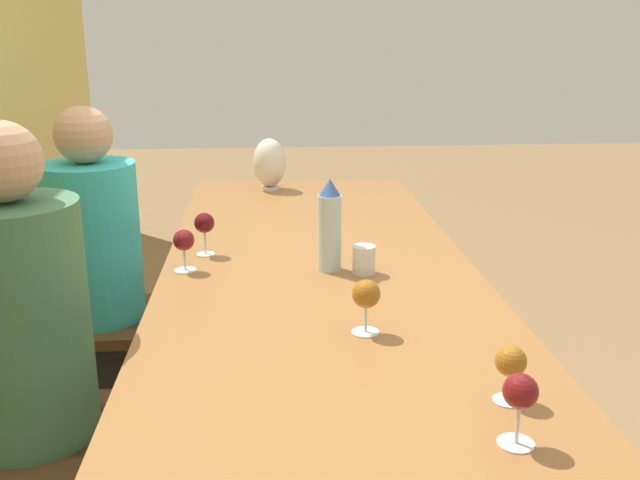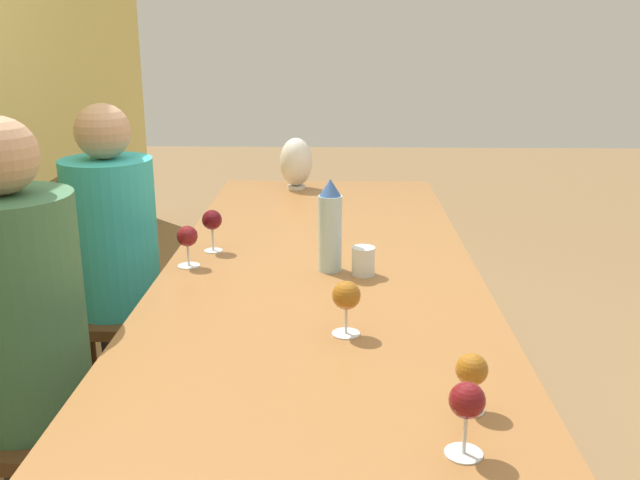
# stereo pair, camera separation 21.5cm
# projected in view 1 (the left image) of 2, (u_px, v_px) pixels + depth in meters

# --- Properties ---
(dining_table) EXTENTS (2.68, 0.97, 0.76)m
(dining_table) POSITION_uv_depth(u_px,v_px,m) (320.00, 293.00, 2.19)
(dining_table) COLOR #936033
(dining_table) RESTS_ON ground_plane
(water_bottle) EXTENTS (0.07, 0.07, 0.29)m
(water_bottle) POSITION_uv_depth(u_px,v_px,m) (330.00, 226.00, 2.15)
(water_bottle) COLOR #ADCCD6
(water_bottle) RESTS_ON dining_table
(water_tumbler) EXTENTS (0.07, 0.07, 0.09)m
(water_tumbler) POSITION_uv_depth(u_px,v_px,m) (364.00, 260.00, 2.15)
(water_tumbler) COLOR silver
(water_tumbler) RESTS_ON dining_table
(vase) EXTENTS (0.15, 0.15, 0.23)m
(vase) POSITION_uv_depth(u_px,v_px,m) (270.00, 163.00, 3.23)
(vase) COLOR silver
(vase) RESTS_ON dining_table
(wine_glass_0) EXTENTS (0.07, 0.07, 0.13)m
(wine_glass_0) POSITION_uv_depth(u_px,v_px,m) (184.00, 242.00, 2.16)
(wine_glass_0) COLOR silver
(wine_glass_0) RESTS_ON dining_table
(wine_glass_1) EXTENTS (0.06, 0.06, 0.12)m
(wine_glass_1) POSITION_uv_depth(u_px,v_px,m) (511.00, 363.00, 1.40)
(wine_glass_1) COLOR silver
(wine_glass_1) RESTS_ON dining_table
(wine_glass_2) EXTENTS (0.07, 0.07, 0.14)m
(wine_glass_2) POSITION_uv_depth(u_px,v_px,m) (520.00, 394.00, 1.25)
(wine_glass_2) COLOR silver
(wine_glass_2) RESTS_ON dining_table
(wine_glass_3) EXTENTS (0.07, 0.07, 0.14)m
(wine_glass_3) POSITION_uv_depth(u_px,v_px,m) (366.00, 296.00, 1.71)
(wine_glass_3) COLOR silver
(wine_glass_3) RESTS_ON dining_table
(wine_glass_4) EXTENTS (0.07, 0.07, 0.14)m
(wine_glass_4) POSITION_uv_depth(u_px,v_px,m) (204.00, 224.00, 2.31)
(wine_glass_4) COLOR silver
(wine_glass_4) RESTS_ON dining_table
(chair_near) EXTENTS (0.44, 0.44, 0.94)m
(chair_near) POSITION_uv_depth(u_px,v_px,m) (5.00, 418.00, 1.85)
(chair_near) COLOR brown
(chair_near) RESTS_ON ground_plane
(chair_far) EXTENTS (0.44, 0.44, 0.94)m
(chair_far) POSITION_uv_depth(u_px,v_px,m) (79.00, 306.00, 2.59)
(chair_far) COLOR brown
(chair_far) RESTS_ON ground_plane
(person_near) EXTENTS (0.33, 0.33, 1.28)m
(person_near) POSITION_uv_depth(u_px,v_px,m) (31.00, 354.00, 1.80)
(person_near) COLOR #2D2D38
(person_near) RESTS_ON ground_plane
(person_far) EXTENTS (0.33, 0.33, 1.23)m
(person_far) POSITION_uv_depth(u_px,v_px,m) (99.00, 265.00, 2.55)
(person_far) COLOR #2D2D38
(person_far) RESTS_ON ground_plane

